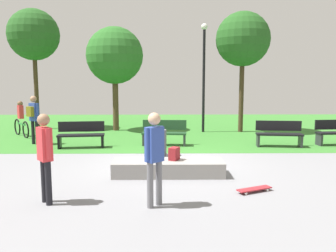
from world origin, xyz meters
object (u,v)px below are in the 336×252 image
skater_performing_trick (154,152)px  skateboard_by_ledge (254,189)px  park_bench_center_lawn (81,134)px  tree_young_birch (34,35)px  tree_slender_maple (243,40)px  cyclist_on_bicycle (21,121)px  park_bench_far_right (279,133)px  skater_watching (45,151)px  concrete_ledge (168,168)px  pedestrian_with_backpack (34,115)px  park_bench_near_path (164,132)px  trash_bin (159,143)px  backpack_on_ledge (174,154)px  lamp_post (204,68)px  tree_leaning_ash (115,56)px

skater_performing_trick → skateboard_by_ledge: skater_performing_trick is taller
park_bench_center_lawn → tree_young_birch: tree_young_birch is taller
tree_slender_maple → cyclist_on_bicycle: tree_slender_maple is taller
park_bench_far_right → tree_slender_maple: size_ratio=0.31×
skater_watching → tree_young_birch: size_ratio=0.31×
concrete_ledge → pedestrian_with_backpack: (-4.87, 4.26, 0.90)m
park_bench_near_path → tree_slender_maple: 6.03m
park_bench_near_path → skater_performing_trick: bearing=-91.8°
pedestrian_with_backpack → trash_bin: bearing=-23.3°
concrete_ledge → cyclist_on_bicycle: 8.71m
backpack_on_ledge → trash_bin: 2.24m
skater_performing_trick → cyclist_on_bicycle: skater_performing_trick is taller
park_bench_near_path → trash_bin: 1.78m
concrete_ledge → backpack_on_ledge: bearing=28.7°
park_bench_center_lawn → lamp_post: (4.69, 3.66, 2.41)m
tree_leaning_ash → trash_bin: tree_leaning_ash is taller
tree_leaning_ash → park_bench_center_lawn: bearing=-98.7°
backpack_on_ledge → skater_performing_trick: (-0.43, -2.25, 0.52)m
tree_slender_maple → trash_bin: bearing=-126.1°
skater_performing_trick → park_bench_center_lawn: bearing=115.1°
tree_leaning_ash → cyclist_on_bicycle: tree_leaning_ash is taller
skater_watching → skateboard_by_ledge: skater_watching is taller
backpack_on_ledge → tree_slender_maple: size_ratio=0.06×
cyclist_on_bicycle → park_bench_center_lawn: bearing=-39.2°
backpack_on_ledge → pedestrian_with_backpack: bearing=-102.8°
skater_watching → lamp_post: (4.06, 9.27, 1.86)m
lamp_post → skateboard_by_ledge: bearing=-89.1°
backpack_on_ledge → tree_leaning_ash: (-2.51, 7.77, 2.92)m
park_bench_far_right → tree_slender_maple: 5.14m
pedestrian_with_backpack → tree_leaning_ash: bearing=55.1°
trash_bin → skater_watching: bearing=-116.2°
skateboard_by_ledge → tree_slender_maple: 9.71m
park_bench_far_right → tree_slender_maple: (-0.59, 3.58, 3.65)m
trash_bin → cyclist_on_bicycle: (-5.85, 3.89, 0.22)m
tree_slender_maple → lamp_post: bearing=-178.9°
backpack_on_ledge → pedestrian_with_backpack: (-5.02, 4.18, 0.55)m
pedestrian_with_backpack → tree_young_birch: bearing=108.1°
tree_leaning_ash → skater_watching: bearing=-90.1°
skater_performing_trick → tree_young_birch: (-5.93, 10.54, 3.39)m
park_bench_center_lawn → park_bench_near_path: (2.92, 0.41, 0.00)m
tree_young_birch → trash_bin: (5.94, -6.09, -4.02)m
backpack_on_ledge → skater_performing_trick: 2.35m
tree_slender_maple → skater_performing_trick: bearing=-111.2°
concrete_ledge → park_bench_center_lawn: bearing=129.6°
tree_young_birch → park_bench_near_path: bearing=-35.3°
park_bench_near_path → lamp_post: lamp_post is taller
backpack_on_ledge → park_bench_center_lawn: (-3.16, 3.55, -0.05)m
skater_watching → tree_leaning_ash: size_ratio=0.36×
park_bench_center_lawn → tree_slender_maple: (6.41, 3.69, 3.65)m
skater_performing_trick → tree_slender_maple: size_ratio=0.33×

